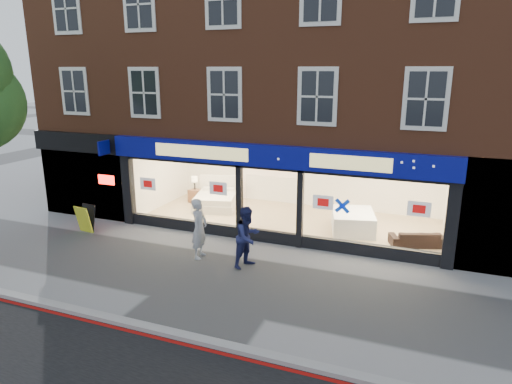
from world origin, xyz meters
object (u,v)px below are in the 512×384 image
Objects in this scene: pedestrian_grey at (199,228)px; pedestrian_blue at (248,237)px; mattress_stack at (353,222)px; sofa at (417,238)px; display_bed at (216,199)px; a_board at (86,219)px.

pedestrian_grey is 1.02× the size of pedestrian_blue.
pedestrian_grey is (-4.00, -3.75, 0.48)m from mattress_stack.
pedestrian_blue reaches higher than sofa.
pedestrian_blue is (3.32, -4.70, 0.49)m from display_bed.
sofa is 5.60m from pedestrian_blue.
pedestrian_blue is (-2.38, -3.84, 0.46)m from mattress_stack.
a_board is 0.53× the size of pedestrian_grey.
sofa is at bearing -15.60° from mattress_stack.
mattress_stack is 2.23m from sofa.
pedestrian_grey is (4.81, -0.52, 0.44)m from a_board.
sofa is (7.85, -1.46, -0.08)m from display_bed.
a_board is 6.46m from pedestrian_blue.
pedestrian_grey reaches higher than pedestrian_blue.
mattress_stack is 9.38m from a_board.
sofa is at bearing -26.19° from display_bed.
pedestrian_blue is (6.42, -0.60, 0.42)m from a_board.
sofa is 1.71× the size of a_board.
display_bed is 1.16× the size of mattress_stack.
sofa is 6.93m from pedestrian_grey.
display_bed is at bearing -30.27° from sofa.
mattress_stack is at bearing -24.24° from display_bed.
a_board is 0.54× the size of pedestrian_blue.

